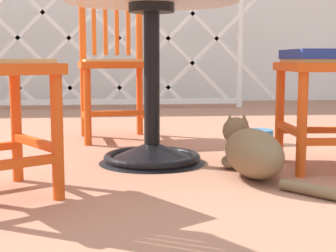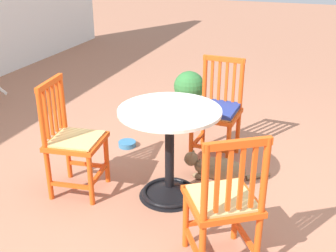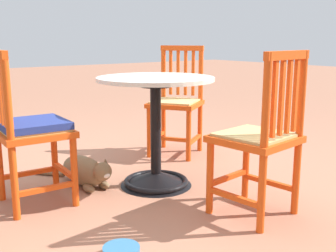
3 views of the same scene
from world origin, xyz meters
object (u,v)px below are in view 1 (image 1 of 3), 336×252
(cafe_table, at_px, (152,100))
(tabby_cat, at_px, (251,151))
(orange_chair_tucked_in, at_px, (114,64))
(pet_water_bowl, at_px, (259,134))

(cafe_table, relative_size, tabby_cat, 1.06)
(orange_chair_tucked_in, xyz_separation_m, pet_water_bowl, (0.85, -0.05, -0.41))
(cafe_table, xyz_separation_m, tabby_cat, (0.38, -0.28, -0.19))
(cafe_table, height_order, tabby_cat, cafe_table)
(orange_chair_tucked_in, relative_size, pet_water_bowl, 5.36)
(orange_chair_tucked_in, bearing_deg, pet_water_bowl, -3.53)
(orange_chair_tucked_in, bearing_deg, cafe_table, -76.93)
(cafe_table, distance_m, tabby_cat, 0.51)
(orange_chair_tucked_in, distance_m, tabby_cat, 1.20)
(cafe_table, bearing_deg, orange_chair_tucked_in, 103.07)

